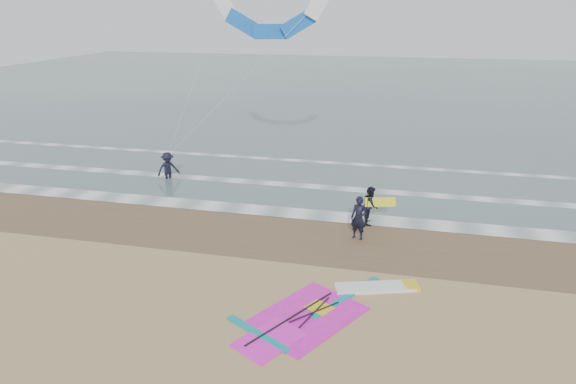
% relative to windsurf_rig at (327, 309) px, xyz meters
% --- Properties ---
extents(ground, '(120.00, 120.00, 0.00)m').
position_rel_windsurf_rig_xyz_m(ground, '(-0.39, -0.78, -0.04)').
color(ground, tan).
rests_on(ground, ground).
extents(sea_water, '(120.00, 80.00, 0.02)m').
position_rel_windsurf_rig_xyz_m(sea_water, '(-0.39, 47.22, -0.02)').
color(sea_water, '#47605E').
rests_on(sea_water, ground).
extents(wet_sand_band, '(120.00, 5.00, 0.01)m').
position_rel_windsurf_rig_xyz_m(wet_sand_band, '(-0.39, 5.22, -0.03)').
color(wet_sand_band, brown).
rests_on(wet_sand_band, ground).
extents(foam_waterline, '(120.00, 9.15, 0.02)m').
position_rel_windsurf_rig_xyz_m(foam_waterline, '(-0.39, 9.66, -0.01)').
color(foam_waterline, white).
rests_on(foam_waterline, ground).
extents(windsurf_rig, '(5.69, 5.39, 0.14)m').
position_rel_windsurf_rig_xyz_m(windsurf_rig, '(0.00, 0.00, 0.00)').
color(windsurf_rig, white).
rests_on(windsurf_rig, ground).
extents(person_standing, '(0.75, 0.61, 1.79)m').
position_rel_windsurf_rig_xyz_m(person_standing, '(0.39, 5.40, 0.86)').
color(person_standing, black).
rests_on(person_standing, ground).
extents(person_walking, '(0.66, 0.83, 1.66)m').
position_rel_windsurf_rig_xyz_m(person_walking, '(0.74, 7.09, 0.79)').
color(person_walking, black).
rests_on(person_walking, ground).
extents(person_wading, '(1.33, 1.33, 1.85)m').
position_rel_windsurf_rig_xyz_m(person_wading, '(-10.36, 10.70, 0.89)').
color(person_wading, black).
rests_on(person_wading, ground).
extents(held_pole, '(0.17, 0.86, 1.82)m').
position_rel_windsurf_rig_xyz_m(held_pole, '(0.69, 5.40, 1.28)').
color(held_pole, black).
rests_on(held_pole, ground).
extents(carried_kiteboard, '(1.30, 0.51, 0.39)m').
position_rel_windsurf_rig_xyz_m(carried_kiteboard, '(1.14, 6.99, 1.01)').
color(carried_kiteboard, yellow).
rests_on(carried_kiteboard, ground).
extents(surf_kite, '(8.49, 2.39, 8.75)m').
position_rel_windsurf_rig_xyz_m(surf_kite, '(-5.13, 12.78, 8.29)').
color(surf_kite, white).
rests_on(surf_kite, ground).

